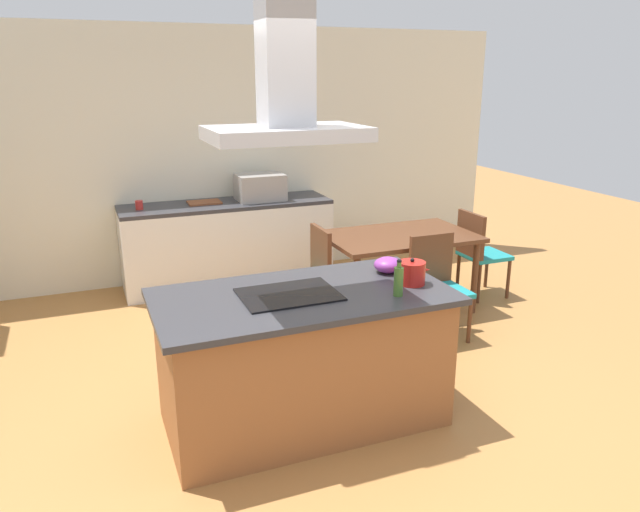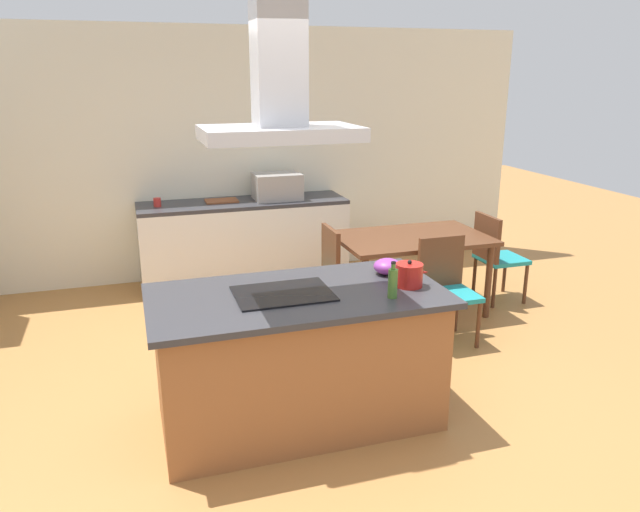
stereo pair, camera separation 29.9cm
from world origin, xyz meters
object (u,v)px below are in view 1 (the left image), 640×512
at_px(countertop_microwave, 260,187).
at_px(coffee_mug_red, 139,205).
at_px(olive_oil_bottle, 399,281).
at_px(mixing_bowl, 388,265).
at_px(chair_at_left_end, 310,270).
at_px(cooktop, 289,294).
at_px(chair_facing_island, 436,280).
at_px(tea_kettle, 412,273).
at_px(cutting_board, 204,202).
at_px(dining_table, 399,243).
at_px(range_hood, 286,95).
at_px(chair_at_right_end, 478,249).

relative_size(countertop_microwave, coffee_mug_red, 5.56).
height_order(olive_oil_bottle, coffee_mug_red, olive_oil_bottle).
relative_size(mixing_bowl, chair_at_left_end, 0.22).
xyz_separation_m(cooktop, chair_facing_island, (1.64, 0.86, -0.40)).
distance_m(cooktop, countertop_microwave, 2.96).
bearing_deg(mixing_bowl, olive_oil_bottle, -110.16).
bearing_deg(mixing_bowl, tea_kettle, -83.30).
bearing_deg(cutting_board, countertop_microwave, -4.77).
bearing_deg(cooktop, dining_table, 42.98).
bearing_deg(range_hood, cutting_board, 88.60).
relative_size(olive_oil_bottle, dining_table, 0.16).
xyz_separation_m(chair_at_right_end, chair_at_left_end, (-1.83, 0.00, 0.00)).
bearing_deg(range_hood, olive_oil_bottle, -22.30).
bearing_deg(tea_kettle, chair_at_left_end, 93.17).
distance_m(tea_kettle, dining_table, 1.85).
height_order(tea_kettle, mixing_bowl, tea_kettle).
bearing_deg(range_hood, chair_at_right_end, 30.89).
distance_m(dining_table, chair_facing_island, 0.68).
bearing_deg(dining_table, cooktop, -137.02).
bearing_deg(coffee_mug_red, range_hood, -78.31).
height_order(countertop_microwave, chair_at_right_end, countertop_microwave).
height_order(olive_oil_bottle, chair_at_right_end, olive_oil_bottle).
bearing_deg(cutting_board, chair_at_left_end, -65.00).
distance_m(countertop_microwave, chair_at_right_end, 2.38).
xyz_separation_m(mixing_bowl, range_hood, (-0.78, -0.17, 1.15)).
xyz_separation_m(chair_at_left_end, range_hood, (-0.73, -1.53, 1.59)).
height_order(tea_kettle, olive_oil_bottle, olive_oil_bottle).
bearing_deg(chair_at_left_end, cooktop, -115.37).
bearing_deg(countertop_microwave, mixing_bowl, -87.63).
bearing_deg(chair_at_left_end, chair_at_right_end, 0.00).
bearing_deg(range_hood, mixing_bowl, 12.33).
xyz_separation_m(tea_kettle, olive_oil_bottle, (-0.19, -0.16, 0.02)).
bearing_deg(tea_kettle, chair_at_right_end, 43.05).
xyz_separation_m(coffee_mug_red, chair_facing_island, (2.24, -2.01, -0.44)).
bearing_deg(cooktop, cutting_board, 88.60).
xyz_separation_m(dining_table, range_hood, (-1.64, -1.53, 1.43)).
xyz_separation_m(cooktop, dining_table, (1.64, 1.53, -0.24)).
height_order(cooktop, countertop_microwave, countertop_microwave).
distance_m(mixing_bowl, chair_facing_island, 1.19).
relative_size(dining_table, chair_at_left_end, 1.57).
relative_size(tea_kettle, mixing_bowl, 1.17).
bearing_deg(chair_at_left_end, chair_facing_island, -36.01).
height_order(cutting_board, range_hood, range_hood).
relative_size(tea_kettle, chair_facing_island, 0.26).
xyz_separation_m(dining_table, chair_at_left_end, (-0.92, 0.00, -0.16)).
xyz_separation_m(cutting_board, chair_at_left_end, (0.65, -1.40, -0.40)).
bearing_deg(coffee_mug_red, olive_oil_bottle, -68.69).
bearing_deg(coffee_mug_red, cooktop, -78.31).
bearing_deg(cooktop, tea_kettle, -6.79).
bearing_deg(countertop_microwave, cooktop, -103.12).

